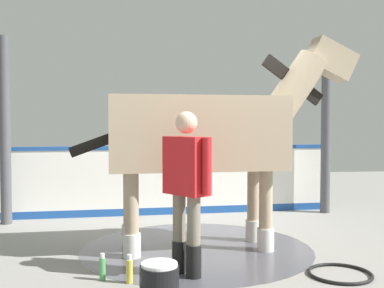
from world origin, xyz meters
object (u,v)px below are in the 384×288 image
(wash_bucket, at_px, (159,281))
(hose_coil, at_px, (340,274))
(handler, at_px, (186,182))
(bottle_spray, at_px, (103,268))
(bottle_shampoo, at_px, (129,270))
(horse, at_px, (208,134))

(wash_bucket, xyz_separation_m, hose_coil, (0.40, -1.80, -0.13))
(handler, distance_m, wash_bucket, 1.01)
(wash_bucket, bearing_deg, bottle_spray, 45.19)
(bottle_shampoo, bearing_deg, wash_bucket, -146.83)
(handler, distance_m, hose_coil, 1.77)
(wash_bucket, distance_m, bottle_shampoo, 0.48)
(wash_bucket, bearing_deg, hose_coil, -77.47)
(bottle_shampoo, relative_size, hose_coil, 0.43)
(horse, relative_size, bottle_spray, 13.55)
(handler, relative_size, wash_bucket, 4.76)
(horse, bearing_deg, bottle_spray, -142.61)
(horse, distance_m, wash_bucket, 2.07)
(bottle_shampoo, height_order, bottle_spray, bottle_shampoo)
(bottle_spray, xyz_separation_m, hose_coil, (-0.12, -2.32, -0.10))
(bottle_spray, bearing_deg, bottle_shampoo, -113.95)
(bottle_shampoo, distance_m, hose_coil, 2.06)
(bottle_shampoo, bearing_deg, horse, -38.78)
(horse, distance_m, handler, 1.12)
(handler, xyz_separation_m, wash_bucket, (-0.58, 0.29, -0.77))
(horse, bearing_deg, hose_coil, -48.40)
(handler, bearing_deg, bottle_spray, -33.18)
(wash_bucket, bearing_deg, horse, -22.78)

